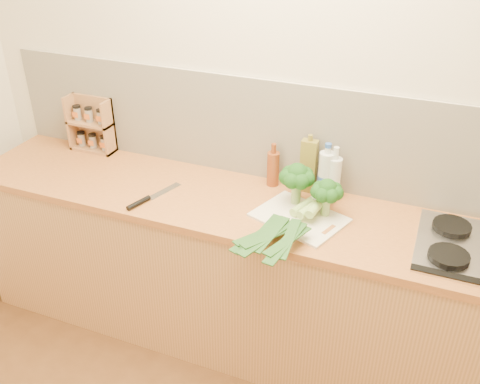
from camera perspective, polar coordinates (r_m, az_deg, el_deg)
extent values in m
plane|color=beige|center=(2.69, 4.73, 8.86)|extent=(3.50, 0.00, 3.50)
cube|color=silver|center=(2.73, 4.55, 6.26)|extent=(3.20, 0.02, 0.54)
cube|color=tan|center=(2.89, 2.17, -9.49)|extent=(3.20, 0.60, 0.86)
cube|color=#BA7236|center=(2.63, 2.36, -1.93)|extent=(3.20, 0.62, 0.04)
cylinder|color=black|center=(2.41, 21.38, -6.42)|extent=(0.17, 0.17, 0.03)
cylinder|color=black|center=(2.61, 21.66, -3.44)|extent=(0.17, 0.17, 0.03)
cube|color=silver|center=(2.53, 6.35, -2.73)|extent=(0.48, 0.42, 0.01)
cylinder|color=#88AA63|center=(2.61, 5.99, -0.23)|extent=(0.05, 0.05, 0.09)
sphere|color=#12360E|center=(2.56, 6.12, 1.96)|extent=(0.11, 0.11, 0.11)
sphere|color=#12360E|center=(2.56, 7.14, 1.41)|extent=(0.08, 0.08, 0.08)
sphere|color=#12360E|center=(2.59, 6.98, 1.86)|extent=(0.08, 0.08, 0.08)
sphere|color=#12360E|center=(2.61, 6.17, 2.11)|extent=(0.08, 0.08, 0.08)
sphere|color=#12360E|center=(2.59, 5.31, 1.99)|extent=(0.08, 0.08, 0.08)
sphere|color=#12360E|center=(2.56, 5.04, 1.58)|extent=(0.08, 0.08, 0.08)
sphere|color=#12360E|center=(2.53, 5.57, 1.18)|extent=(0.08, 0.08, 0.08)
sphere|color=#12360E|center=(2.53, 6.51, 1.11)|extent=(0.08, 0.08, 0.08)
cylinder|color=#88AA63|center=(2.54, 9.11, -1.58)|extent=(0.04, 0.04, 0.08)
sphere|color=#12360E|center=(2.49, 9.30, 0.37)|extent=(0.09, 0.09, 0.09)
sphere|color=#12360E|center=(2.49, 10.22, -0.12)|extent=(0.07, 0.07, 0.07)
sphere|color=#12360E|center=(2.52, 10.04, 0.30)|extent=(0.07, 0.07, 0.07)
sphere|color=#12360E|center=(2.54, 9.28, 0.54)|extent=(0.07, 0.07, 0.07)
sphere|color=#12360E|center=(2.52, 8.52, 0.42)|extent=(0.07, 0.07, 0.07)
sphere|color=#12360E|center=(2.49, 8.30, 0.03)|extent=(0.07, 0.07, 0.07)
sphere|color=#12360E|center=(2.46, 8.82, -0.35)|extent=(0.07, 0.07, 0.07)
sphere|color=#12360E|center=(2.46, 9.68, -0.42)|extent=(0.07, 0.07, 0.07)
cylinder|color=white|center=(2.66, 8.30, -0.47)|extent=(0.08, 0.13, 0.04)
cylinder|color=#9CC361|center=(2.56, 6.65, -1.58)|extent=(0.09, 0.15, 0.04)
cube|color=#1A4117|center=(2.36, 2.36, -4.44)|extent=(0.19, 0.28, 0.02)
cube|color=#1A4117|center=(2.35, 2.05, -4.61)|extent=(0.16, 0.34, 0.01)
cube|color=#1A4117|center=(2.37, 2.52, -4.26)|extent=(0.09, 0.28, 0.02)
cylinder|color=white|center=(2.59, 8.79, -0.87)|extent=(0.07, 0.11, 0.04)
cylinder|color=#9CC361|center=(2.51, 7.29, -1.90)|extent=(0.09, 0.14, 0.04)
cube|color=#1A4117|center=(2.32, 3.17, -4.69)|extent=(0.19, 0.28, 0.02)
cube|color=#1A4117|center=(2.30, 2.86, -4.87)|extent=(0.16, 0.34, 0.01)
cube|color=#1A4117|center=(2.32, 3.33, -4.51)|extent=(0.09, 0.28, 0.02)
cylinder|color=white|center=(2.61, 9.21, -0.28)|extent=(0.06, 0.13, 0.04)
cylinder|color=#9CC361|center=(2.50, 8.08, -1.63)|extent=(0.06, 0.16, 0.04)
cube|color=#1A4117|center=(2.26, 5.11, -5.17)|extent=(0.14, 0.30, 0.02)
cube|color=#1A4117|center=(2.25, 4.90, -5.39)|extent=(0.10, 0.34, 0.01)
cube|color=#1A4117|center=(2.27, 5.23, -4.96)|extent=(0.06, 0.28, 0.02)
cube|color=silver|center=(2.77, -8.06, 0.08)|extent=(0.10, 0.21, 0.00)
cylinder|color=black|center=(2.67, -10.77, -1.15)|extent=(0.07, 0.14, 0.03)
cube|color=#BD7F51|center=(3.26, -15.22, 7.22)|extent=(0.27, 0.02, 0.32)
cube|color=#BD7F51|center=(3.29, -15.29, 4.49)|extent=(0.27, 0.11, 0.02)
cube|color=#BD7F51|center=(3.22, -15.68, 7.11)|extent=(0.27, 0.11, 0.02)
cube|color=#BD7F51|center=(3.30, -17.45, 7.19)|extent=(0.02, 0.11, 0.32)
cube|color=#BD7F51|center=(3.15, -13.79, 6.66)|extent=(0.02, 0.11, 0.32)
cylinder|color=gray|center=(3.31, -16.53, 5.40)|extent=(0.04, 0.04, 0.08)
cylinder|color=gray|center=(3.27, -15.40, 5.21)|extent=(0.04, 0.04, 0.08)
cylinder|color=gray|center=(3.22, -14.24, 5.01)|extent=(0.04, 0.04, 0.08)
cylinder|color=gray|center=(3.25, -16.95, 8.02)|extent=(0.04, 0.04, 0.08)
cylinder|color=gray|center=(3.20, -15.80, 7.86)|extent=(0.04, 0.04, 0.08)
cylinder|color=gray|center=(3.16, -14.61, 7.70)|extent=(0.04, 0.04, 0.08)
cube|color=olive|center=(2.71, 7.30, 2.77)|extent=(0.08, 0.05, 0.28)
cylinder|color=olive|center=(2.64, 7.52, 5.75)|extent=(0.02, 0.02, 0.03)
cylinder|color=silver|center=(2.67, 9.94, 1.41)|extent=(0.07, 0.07, 0.22)
cylinder|color=silver|center=(2.61, 10.22, 4.12)|extent=(0.03, 0.03, 0.06)
cylinder|color=brown|center=(2.76, 3.55, 2.48)|extent=(0.06, 0.06, 0.19)
cylinder|color=brown|center=(2.71, 3.63, 4.67)|extent=(0.03, 0.03, 0.05)
cylinder|color=silver|center=(2.67, 9.12, 1.78)|extent=(0.08, 0.08, 0.24)
cylinder|color=silver|center=(2.61, 9.36, 4.42)|extent=(0.03, 0.03, 0.03)
cylinder|color=#2D53AB|center=(2.69, 9.06, 1.09)|extent=(0.08, 0.08, 0.07)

